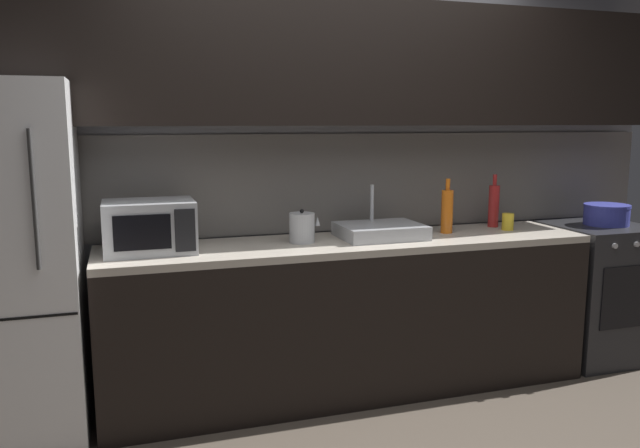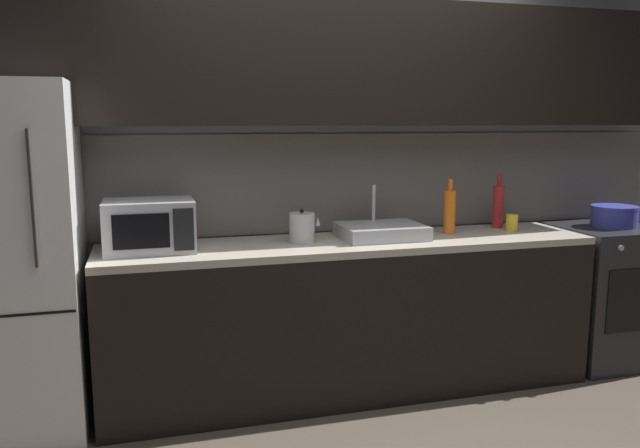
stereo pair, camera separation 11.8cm
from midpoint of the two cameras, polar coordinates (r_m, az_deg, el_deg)
name	(u,v)px [view 1 (the left image)]	position (r m, az deg, el deg)	size (l,w,h in m)	color
back_wall	(335,126)	(3.79, 0.44, 9.00)	(4.56, 0.44, 2.50)	slate
counter_run	(351,316)	(3.68, 1.88, -8.40)	(2.82, 0.60, 0.90)	black
refrigerator	(7,265)	(3.43, -27.64, -3.35)	(0.68, 0.69, 1.77)	white
oven_range	(596,291)	(4.56, 23.24, -5.68)	(0.60, 0.62, 0.90)	#232326
microwave	(149,227)	(3.36, -16.32, -0.23)	(0.46, 0.35, 0.27)	#A8AAAF
sink_basin	(380,231)	(3.66, 4.62, -0.61)	(0.48, 0.38, 0.30)	#ADAFB5
kettle	(302,228)	(3.50, -2.62, -0.34)	(0.18, 0.14, 0.19)	#B7BABF
wine_bottle_red	(494,205)	(4.15, 14.83, 1.68)	(0.07, 0.07, 0.34)	#A82323
wine_bottle_orange	(447,211)	(3.85, 10.69, 1.21)	(0.07, 0.07, 0.33)	orange
mug_yellow	(508,222)	(4.06, 16.01, 0.20)	(0.07, 0.07, 0.10)	gold
cooking_pot	(606,215)	(4.49, 24.06, 0.80)	(0.29, 0.29, 0.14)	#333899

